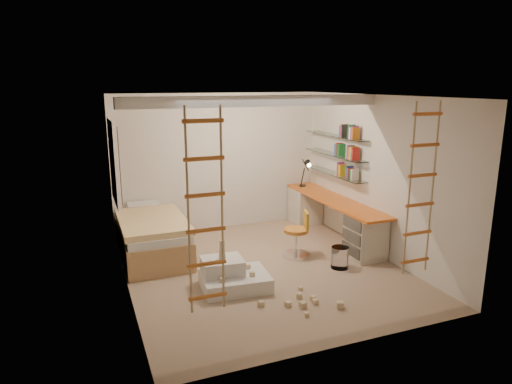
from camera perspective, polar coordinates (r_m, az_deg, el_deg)
name	(u,v)px	position (r m, az deg, el deg)	size (l,w,h in m)	color
floor	(263,269)	(7.09, 0.90, -9.61)	(4.50, 4.50, 0.00)	#9D8265
ceiling_beam	(256,101)	(6.80, 0.00, 11.29)	(4.00, 0.18, 0.16)	white
window_frame	(114,162)	(7.64, -17.33, 3.61)	(0.06, 1.15, 1.35)	white
window_blind	(117,162)	(7.65, -17.03, 3.64)	(0.02, 1.00, 1.20)	#4C2D1E
rope_ladder_left	(205,213)	(4.60, -6.34, -2.59)	(0.41, 0.04, 2.13)	#BD6520
rope_ladder_right	(421,190)	(5.88, 19.94, 0.22)	(0.41, 0.04, 2.13)	orange
waste_bin	(340,257)	(7.19, 10.44, -8.05)	(0.27, 0.27, 0.34)	white
desk	(333,217)	(8.41, 9.55, -3.10)	(0.56, 2.80, 0.75)	orange
shelves	(335,155)	(8.47, 9.80, 4.61)	(0.25, 1.80, 0.71)	white
bed	(152,236)	(7.72, -12.89, -5.37)	(1.02, 2.00, 0.69)	#AD7F51
task_lamp	(307,169)	(9.03, 6.36, 2.93)	(0.14, 0.36, 0.57)	black
swivel_chair	(297,240)	(7.52, 5.17, -5.97)	(0.57, 0.57, 0.77)	orange
play_platform	(231,277)	(6.45, -3.09, -10.51)	(0.97, 0.79, 0.41)	silver
toy_blocks	(273,284)	(6.16, 2.14, -11.43)	(1.35, 1.27, 0.68)	#CCB284
books	(335,150)	(8.46, 9.82, 5.24)	(0.14, 0.70, 0.92)	white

